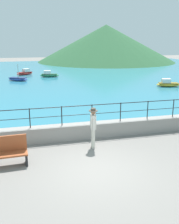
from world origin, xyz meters
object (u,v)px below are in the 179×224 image
Objects in this scene: boat_4 at (18,79)px; bench_main at (3,152)px; boat_1 at (49,75)px; boat_0 at (168,84)px; boat_2 at (25,73)px; person_walking at (93,126)px.

bench_main is at bearing -90.69° from boat_4.
boat_4 is at bearing 89.31° from bench_main.
boat_4 is (-3.64, -2.23, -0.07)m from boat_1.
boat_2 is (-13.33, 12.21, 0.00)m from boat_0.
person_walking is at bearing 12.66° from bench_main.
bench_main is at bearing -92.42° from boat_2.
person_walking reaches higher than boat_1.
boat_0 and boat_2 have the same top height.
person_walking is 19.82m from boat_4.
bench_main is 19.41m from boat_0.
person_walking is 0.73× the size of boat_2.
boat_4 is at bearing 99.76° from person_walking.
boat_4 reaches higher than boat_1.
boat_4 reaches higher than bench_main.
boat_0 is 1.01× the size of boat_4.
person_walking is 24.56m from boat_2.
boat_1 is at bearing 31.43° from boat_4.
boat_0 is 14.19m from boat_1.
boat_0 is at bearing 42.13° from bench_main.
boat_4 is at bearing 152.68° from boat_0.
boat_2 is 4.97m from boat_4.
boat_0 is 1.00× the size of boat_1.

